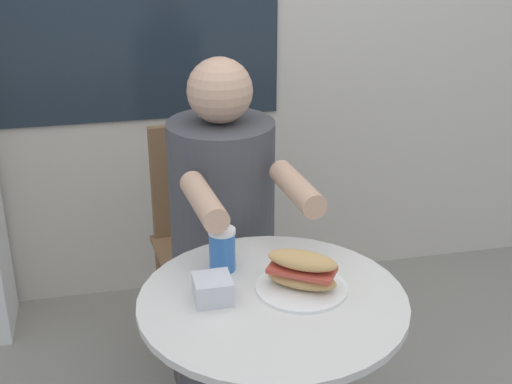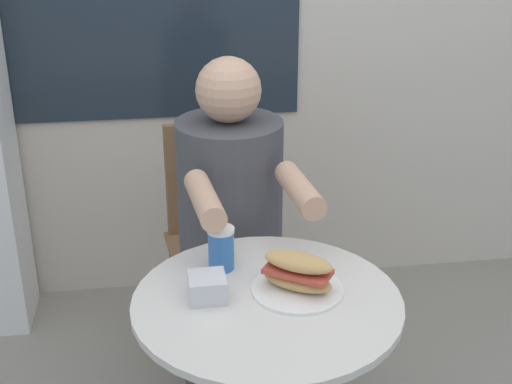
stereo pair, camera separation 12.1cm
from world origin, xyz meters
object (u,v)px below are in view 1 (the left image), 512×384
Objects in this scene: cafe_table at (272,365)px; diner_chair at (206,222)px; drink_cup at (222,249)px; sandwich_on_plate at (302,274)px; seated_diner at (226,269)px.

cafe_table is 0.85m from diner_chair.
sandwich_on_plate is at bearing -38.55° from drink_cup.
drink_cup is (-0.17, 0.14, 0.02)m from sandwich_on_plate.
seated_diner is (-0.03, 0.51, -0.00)m from cafe_table.
drink_cup is at bearing 141.45° from sandwich_on_plate.
sandwich_on_plate is 1.97× the size of drink_cup.
cafe_table is at bearing 86.66° from diner_chair.
diner_chair is 0.73× the size of seated_diner.
diner_chair reaches higher than sandwich_on_plate.
diner_chair is at bearing 85.43° from drink_cup.
diner_chair is at bearing 98.20° from sandwich_on_plate.
seated_diner reaches higher than diner_chair.
drink_cup is at bearing 119.82° from cafe_table.
seated_diner is at bearing 92.98° from cafe_table.
diner_chair is 3.81× the size of sandwich_on_plate.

